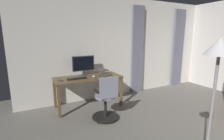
% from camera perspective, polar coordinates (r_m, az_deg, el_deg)
% --- Properties ---
extents(back_room_partition, '(5.82, 0.10, 2.74)m').
position_cam_1_polar(back_room_partition, '(4.92, 3.79, 7.54)').
color(back_room_partition, silver).
rests_on(back_room_partition, ground).
extents(curtain_left_panel, '(0.42, 0.06, 2.55)m').
position_cam_1_polar(curtain_left_panel, '(6.17, 21.38, 6.73)').
color(curtain_left_panel, slate).
rests_on(curtain_left_panel, ground).
extents(curtain_right_panel, '(0.38, 0.06, 2.55)m').
position_cam_1_polar(curtain_right_panel, '(5.07, 8.62, 6.47)').
color(curtain_right_panel, slate).
rests_on(curtain_right_panel, ground).
extents(desk, '(1.58, 0.67, 0.75)m').
position_cam_1_polar(desk, '(4.09, -8.07, -3.58)').
color(desk, brown).
rests_on(desk, ground).
extents(office_chair, '(0.56, 0.56, 0.94)m').
position_cam_1_polar(office_chair, '(3.48, -1.91, -10.07)').
color(office_chair, black).
rests_on(office_chair, ground).
extents(computer_monitor, '(0.55, 0.18, 0.48)m').
position_cam_1_polar(computer_monitor, '(4.20, -9.67, 1.97)').
color(computer_monitor, '#333338').
rests_on(computer_monitor, desk).
extents(computer_keyboard, '(0.44, 0.13, 0.02)m').
position_cam_1_polar(computer_keyboard, '(3.90, -11.77, -2.87)').
color(computer_keyboard, black).
rests_on(computer_keyboard, desk).
extents(laptop, '(0.37, 0.39, 0.14)m').
position_cam_1_polar(laptop, '(4.19, -2.54, -1.07)').
color(laptop, '#333338').
rests_on(laptop, desk).
extents(computer_mouse, '(0.06, 0.10, 0.04)m').
position_cam_1_polar(computer_mouse, '(4.03, -6.25, -2.12)').
color(computer_mouse, white).
rests_on(computer_mouse, desk).
extents(cell_phone_face_up, '(0.12, 0.16, 0.01)m').
position_cam_1_polar(cell_phone_face_up, '(3.86, -16.87, -3.41)').
color(cell_phone_face_up, '#232328').
rests_on(cell_phone_face_up, desk).
extents(cell_phone_by_monitor, '(0.12, 0.16, 0.01)m').
position_cam_1_polar(cell_phone_by_monitor, '(3.89, -5.65, -2.82)').
color(cell_phone_by_monitor, '#333338').
rests_on(cell_phone_by_monitor, desk).
extents(floor_lamp, '(0.28, 0.28, 1.71)m').
position_cam_1_polar(floor_lamp, '(1.90, 31.90, -0.96)').
color(floor_lamp, black).
rests_on(floor_lamp, ground).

